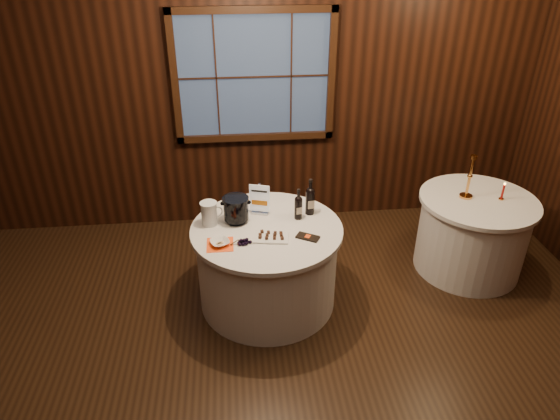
{
  "coord_description": "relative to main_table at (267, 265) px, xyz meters",
  "views": [
    {
      "loc": [
        -0.25,
        -2.54,
        2.97
      ],
      "look_at": [
        0.1,
        0.9,
        0.99
      ],
      "focal_mm": 32.0,
      "sensor_mm": 36.0,
      "label": 1
    }
  ],
  "objects": [
    {
      "name": "ground",
      "position": [
        0.0,
        -1.0,
        -0.39
      ],
      "size": [
        6.0,
        6.0,
        0.0
      ],
      "primitive_type": "plane",
      "color": "black",
      "rests_on": "ground"
    },
    {
      "name": "back_wall",
      "position": [
        0.0,
        1.48,
        1.16
      ],
      "size": [
        6.0,
        0.1,
        3.0
      ],
      "color": "black",
      "rests_on": "ground"
    },
    {
      "name": "main_table",
      "position": [
        0.0,
        0.0,
        0.0
      ],
      "size": [
        1.28,
        1.28,
        0.77
      ],
      "color": "silver",
      "rests_on": "ground"
    },
    {
      "name": "side_table",
      "position": [
        2.0,
        0.3,
        0.0
      ],
      "size": [
        1.08,
        1.08,
        0.77
      ],
      "color": "silver",
      "rests_on": "ground"
    },
    {
      "name": "sign_stand",
      "position": [
        -0.04,
        0.24,
        0.48
      ],
      "size": [
        0.17,
        0.13,
        0.29
      ],
      "rotation": [
        0.0,
        0.0,
        -0.3
      ],
      "color": "#ADADB4",
      "rests_on": "main_table"
    },
    {
      "name": "port_bottle_left",
      "position": [
        0.28,
        0.12,
        0.5
      ],
      "size": [
        0.07,
        0.07,
        0.28
      ],
      "rotation": [
        0.0,
        0.0,
        0.16
      ],
      "color": "black",
      "rests_on": "main_table"
    },
    {
      "name": "port_bottle_right",
      "position": [
        0.39,
        0.2,
        0.53
      ],
      "size": [
        0.08,
        0.08,
        0.33
      ],
      "rotation": [
        0.0,
        0.0,
        0.13
      ],
      "color": "black",
      "rests_on": "main_table"
    },
    {
      "name": "ice_bucket",
      "position": [
        -0.25,
        0.12,
        0.5
      ],
      "size": [
        0.22,
        0.22,
        0.23
      ],
      "color": "black",
      "rests_on": "main_table"
    },
    {
      "name": "chocolate_plate",
      "position": [
        0.02,
        -0.17,
        0.4
      ],
      "size": [
        0.31,
        0.23,
        0.04
      ],
      "rotation": [
        0.0,
        0.0,
        -0.16
      ],
      "color": "white",
      "rests_on": "main_table"
    },
    {
      "name": "chocolate_box",
      "position": [
        0.32,
        -0.19,
        0.39
      ],
      "size": [
        0.2,
        0.17,
        0.02
      ],
      "primitive_type": "cube",
      "rotation": [
        0.0,
        0.0,
        -0.53
      ],
      "color": "black",
      "rests_on": "main_table"
    },
    {
      "name": "grape_bunch",
      "position": [
        -0.2,
        -0.23,
        0.4
      ],
      "size": [
        0.18,
        0.08,
        0.04
      ],
      "rotation": [
        0.0,
        0.0,
        0.07
      ],
      "color": "black",
      "rests_on": "main_table"
    },
    {
      "name": "glass_pitcher",
      "position": [
        -0.47,
        0.1,
        0.49
      ],
      "size": [
        0.19,
        0.14,
        0.21
      ],
      "rotation": [
        0.0,
        0.0,
        0.23
      ],
      "color": "silver",
      "rests_on": "main_table"
    },
    {
      "name": "orange_napkin",
      "position": [
        -0.39,
        -0.22,
        0.38
      ],
      "size": [
        0.21,
        0.21,
        0.0
      ],
      "primitive_type": "cube",
      "rotation": [
        0.0,
        0.0,
        -0.0
      ],
      "color": "#FF4D15",
      "rests_on": "main_table"
    },
    {
      "name": "cracker_bowl",
      "position": [
        -0.39,
        -0.22,
        0.4
      ],
      "size": [
        0.19,
        0.19,
        0.04
      ],
      "primitive_type": "imported",
      "rotation": [
        0.0,
        0.0,
        0.37
      ],
      "color": "white",
      "rests_on": "orange_napkin"
    },
    {
      "name": "brass_candlestick",
      "position": [
        1.89,
        0.35,
        0.53
      ],
      "size": [
        0.12,
        0.12,
        0.42
      ],
      "color": "#DB9244",
      "rests_on": "side_table"
    },
    {
      "name": "red_candle",
      "position": [
        2.19,
        0.27,
        0.45
      ],
      "size": [
        0.05,
        0.05,
        0.17
      ],
      "color": "#DB9244",
      "rests_on": "side_table"
    }
  ]
}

